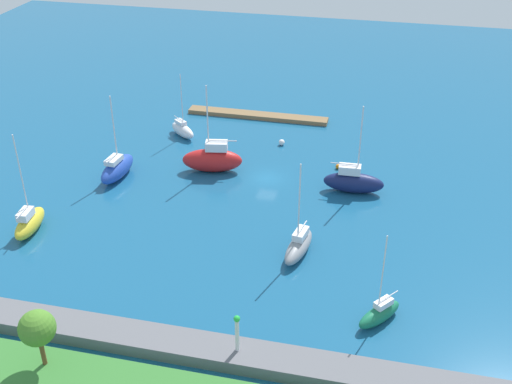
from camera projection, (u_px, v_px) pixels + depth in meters
water at (267, 178)px, 81.71m from camera, size 160.00×160.00×0.00m
pier_dock at (257, 115)px, 98.57m from camera, size 22.02×2.19×0.64m
breakwater at (189, 347)px, 54.45m from camera, size 69.98×3.29×1.24m
harbor_beacon at (237, 331)px, 52.21m from camera, size 0.56×0.56×3.73m
park_tree_mideast at (37, 328)px, 49.94m from camera, size 2.99×2.99×5.34m
sailboat_navy_inner_mooring at (353, 181)px, 78.00m from camera, size 7.52×2.61×11.48m
sailboat_red_east_end at (213, 159)px, 82.57m from camera, size 8.22×4.14×11.93m
sailboat_green_near_pier at (380, 313)px, 57.71m from camera, size 4.39×5.00×9.64m
sailboat_yellow_lone_south at (29, 222)px, 70.40m from camera, size 2.58×6.32×11.84m
sailboat_gray_by_breakwater at (299, 245)px, 66.74m from camera, size 3.07×6.84×11.02m
sailboat_white_center_basin at (183, 130)px, 92.29m from camera, size 5.15×4.63×9.56m
sailboat_blue_far_south at (117, 168)px, 81.22m from camera, size 3.02×7.42×11.10m
mooring_buoy_orange at (338, 166)px, 83.82m from camera, size 0.67×0.67×0.67m
mooring_buoy_white at (282, 142)px, 89.97m from camera, size 0.86×0.86×0.86m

